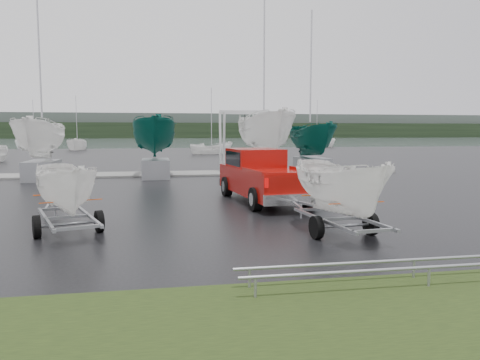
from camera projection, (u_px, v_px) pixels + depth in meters
ground_plane at (178, 207)px, 17.26m from camera, size 120.00×120.00×0.00m
lake at (158, 142)px, 115.09m from camera, size 300.00×300.00×0.00m
grass_verge at (218, 332)px, 6.50m from camera, size 40.00×40.00×0.00m
dock at (168, 174)px, 29.97m from camera, size 30.00×3.00×0.12m
treeline at (156, 130)px, 183.25m from camera, size 300.00×8.00×6.00m
far_hill at (156, 126)px, 190.87m from camera, size 300.00×6.00×10.00m
pickup_truck at (261, 174)px, 18.74m from camera, size 2.77×6.37×2.06m
trailer_hitched at (342, 141)px, 12.29m from camera, size 1.83×3.70×4.66m
trailer_parked at (65, 147)px, 12.53m from camera, size 2.24×3.79×4.32m
boat_hoist at (245, 133)px, 30.59m from camera, size 3.30×2.18×4.12m
keelboat_0 at (40, 113)px, 26.34m from camera, size 2.40×3.20×10.56m
keelboat_1 at (155, 110)px, 27.66m from camera, size 2.53×3.20×7.82m
keelboat_2 at (266, 101)px, 28.60m from camera, size 2.89×3.20×11.07m
keelboat_3 at (313, 120)px, 29.57m from camera, size 2.20×3.20×10.36m
mast_rack_2 at (422, 263)px, 8.64m from camera, size 7.00×0.56×0.06m
moored_boat_1 at (78, 150)px, 69.60m from camera, size 2.72×2.79×11.53m
moored_boat_2 at (212, 154)px, 57.09m from camera, size 2.96×2.92×10.95m
moored_boat_3 at (316, 147)px, 79.30m from camera, size 3.60×3.55×11.79m
moored_boat_4 at (35, 148)px, 78.29m from camera, size 3.61×3.60×11.35m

